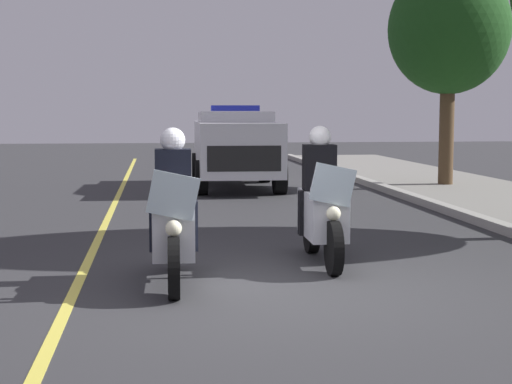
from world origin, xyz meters
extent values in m
plane|color=#333335|center=(0.00, 0.00, 0.00)|extent=(80.00, 80.00, 0.00)
cube|color=#E0D14C|center=(0.00, -2.10, 0.00)|extent=(48.00, 0.12, 0.01)
cylinder|color=black|center=(0.23, -1.06, 0.32)|extent=(0.64, 0.13, 0.64)
cylinder|color=black|center=(-1.27, -1.03, 0.32)|extent=(0.64, 0.15, 0.64)
cube|color=silver|center=(-0.50, -1.04, 0.62)|extent=(1.21, 0.47, 0.56)
ellipsoid|color=silver|center=(-0.45, -1.05, 0.92)|extent=(0.57, 0.33, 0.24)
cube|color=silver|center=(0.13, -1.06, 1.05)|extent=(0.07, 0.56, 0.53)
sphere|color=#F9F4CC|center=(0.19, -1.06, 0.72)|extent=(0.17, 0.17, 0.17)
sphere|color=red|center=(0.00, -1.22, 0.98)|extent=(0.09, 0.09, 0.09)
sphere|color=#1933F2|center=(0.01, -0.90, 0.98)|extent=(0.09, 0.09, 0.09)
cube|color=black|center=(-0.73, -1.04, 1.18)|extent=(0.29, 0.41, 0.60)
cube|color=black|center=(-0.66, -0.84, 0.62)|extent=(0.18, 0.14, 0.56)
cube|color=black|center=(-0.67, -1.24, 0.62)|extent=(0.18, 0.14, 0.56)
sphere|color=silver|center=(-0.71, -1.04, 1.58)|extent=(0.28, 0.28, 0.28)
cylinder|color=black|center=(-0.71, 0.80, 0.32)|extent=(0.64, 0.13, 0.64)
cylinder|color=black|center=(-2.21, 0.84, 0.32)|extent=(0.64, 0.15, 0.64)
cube|color=silver|center=(-1.44, 0.82, 0.62)|extent=(1.21, 0.47, 0.56)
ellipsoid|color=silver|center=(-1.39, 0.82, 0.92)|extent=(0.57, 0.33, 0.24)
cube|color=silver|center=(-0.81, 0.81, 1.05)|extent=(0.07, 0.56, 0.53)
sphere|color=#F9F4CC|center=(-0.75, 0.80, 0.72)|extent=(0.17, 0.17, 0.17)
sphere|color=red|center=(-0.94, 0.65, 0.98)|extent=(0.09, 0.09, 0.09)
sphere|color=#1933F2|center=(-0.93, 0.97, 0.98)|extent=(0.09, 0.09, 0.09)
cube|color=black|center=(-1.67, 0.82, 1.18)|extent=(0.29, 0.41, 0.60)
cube|color=black|center=(-1.60, 1.02, 0.62)|extent=(0.18, 0.14, 0.56)
cube|color=black|center=(-1.61, 0.62, 0.62)|extent=(0.18, 0.14, 0.56)
sphere|color=white|center=(-1.65, 0.82, 1.58)|extent=(0.28, 0.28, 0.28)
cube|color=silver|center=(-11.29, 0.71, 1.02)|extent=(4.94, 2.01, 1.24)
cube|color=silver|center=(-11.59, 0.72, 1.72)|extent=(2.44, 1.80, 0.36)
cube|color=#2633D8|center=(-11.39, 0.72, 1.98)|extent=(0.31, 1.21, 0.14)
cube|color=black|center=(-8.89, 0.66, 0.88)|extent=(0.15, 1.62, 0.56)
cylinder|color=black|center=(-9.72, 1.58, 0.40)|extent=(0.81, 0.30, 0.80)
cylinder|color=black|center=(-9.76, -0.22, 0.40)|extent=(0.81, 0.30, 0.80)
cylinder|color=black|center=(-12.82, 1.65, 0.40)|extent=(0.81, 0.30, 0.80)
cylinder|color=black|center=(-12.86, -0.15, 0.40)|extent=(0.81, 0.30, 0.80)
cylinder|color=#4C3823|center=(-10.67, 5.90, 1.41)|extent=(0.36, 0.36, 2.62)
ellipsoid|color=#194216|center=(-10.67, 5.90, 3.91)|extent=(2.97, 2.97, 3.17)
camera|label=1|loc=(8.10, -1.21, 1.89)|focal=55.23mm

